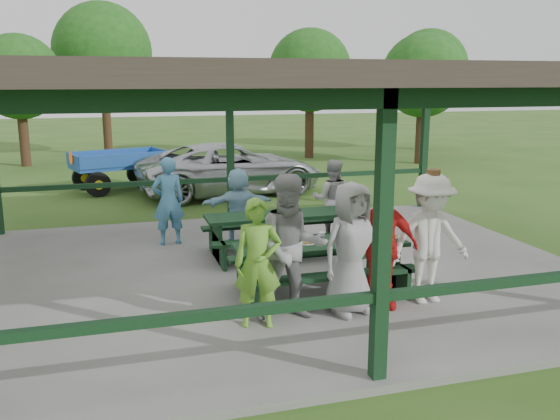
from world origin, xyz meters
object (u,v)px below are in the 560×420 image
object	(u,v)px
contestant_red	(381,246)
spectator_blue	(168,201)
contestant_grey_mid	(351,248)
contestant_green	(258,263)
contestant_white_fedora	(430,238)
spectator_grey	(332,199)
spectator_lblue	(238,206)
contestant_grey_left	(292,248)
picnic_table_near	(321,261)
picnic_table_far	(285,228)
pickup_truck	(231,169)
farm_trailer	(119,170)

from	to	relation	value
contestant_red	spectator_blue	size ratio (longest dim) A/B	1.03
contestant_grey_mid	contestant_green	bearing A→B (deg)	168.93
contestant_white_fedora	spectator_grey	world-z (taller)	contestant_white_fedora
spectator_lblue	contestant_grey_left	bearing A→B (deg)	89.07
contestant_green	spectator_lblue	world-z (taller)	contestant_green
contestant_grey_left	spectator_lblue	distance (m)	3.82
contestant_grey_left	spectator_grey	distance (m)	4.14
picnic_table_near	picnic_table_far	world-z (taller)	same
contestant_grey_mid	contestant_white_fedora	xyz separation A→B (m)	(1.21, 0.08, 0.03)
contestant_green	contestant_red	distance (m)	1.77
contestant_white_fedora	pickup_truck	xyz separation A→B (m)	(-0.92, 9.20, -0.29)
contestant_white_fedora	farm_trailer	xyz separation A→B (m)	(-3.94, 10.71, -0.41)
contestant_green	spectator_blue	world-z (taller)	spectator_blue
contestant_green	contestant_red	xyz separation A→B (m)	(1.76, 0.15, 0.04)
spectator_lblue	spectator_grey	world-z (taller)	spectator_grey
contestant_green	spectator_grey	bearing A→B (deg)	70.02
contestant_grey_mid	spectator_blue	distance (m)	4.57
contestant_red	spectator_blue	distance (m)	4.72
contestant_green	spectator_lblue	bearing A→B (deg)	94.49
contestant_green	farm_trailer	xyz separation A→B (m)	(-1.45, 10.86, -0.31)
picnic_table_far	contestant_red	world-z (taller)	contestant_red
contestant_red	spectator_grey	xyz separation A→B (m)	(0.68, 3.57, -0.08)
picnic_table_near	spectator_grey	world-z (taller)	spectator_grey
contestant_red	farm_trailer	distance (m)	11.18
contestant_grey_mid	farm_trailer	bearing A→B (deg)	90.16
spectator_grey	farm_trailer	distance (m)	8.12
picnic_table_near	contestant_green	distance (m)	1.54
spectator_lblue	spectator_blue	xyz separation A→B (m)	(-1.28, 0.30, 0.11)
picnic_table_near	contestant_red	world-z (taller)	contestant_red
picnic_table_near	spectator_grey	xyz separation A→B (m)	(1.25, 2.79, 0.31)
spectator_lblue	farm_trailer	world-z (taller)	spectator_lblue
farm_trailer	spectator_grey	bearing A→B (deg)	-78.31
contestant_grey_left	spectator_grey	world-z (taller)	contestant_grey_left
spectator_grey	contestant_white_fedora	bearing A→B (deg)	113.07
picnic_table_near	spectator_blue	bearing A→B (deg)	119.83
contestant_grey_left	contestant_green	bearing A→B (deg)	-164.92
contestant_white_fedora	spectator_blue	size ratio (longest dim) A/B	1.13
contestant_grey_left	spectator_grey	size ratio (longest dim) A/B	1.22
contestant_green	contestant_grey_left	xyz separation A→B (m)	(0.47, 0.09, 0.13)
contestant_white_fedora	spectator_grey	distance (m)	3.59
spectator_blue	contestant_white_fedora	bearing A→B (deg)	121.13
contestant_grey_mid	spectator_blue	xyz separation A→B (m)	(-1.97, 4.12, -0.06)
contestant_white_fedora	farm_trailer	distance (m)	11.42
contestant_green	contestant_red	size ratio (longest dim) A/B	0.95
spectator_lblue	pickup_truck	xyz separation A→B (m)	(0.98, 5.45, -0.11)
contestant_red	contestant_white_fedora	distance (m)	0.74
contestant_white_fedora	contestant_grey_left	bearing A→B (deg)	-178.04
picnic_table_far	contestant_grey_mid	bearing A→B (deg)	-89.15
contestant_grey_left	contestant_red	distance (m)	1.29
picnic_table_far	picnic_table_near	bearing A→B (deg)	-91.77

